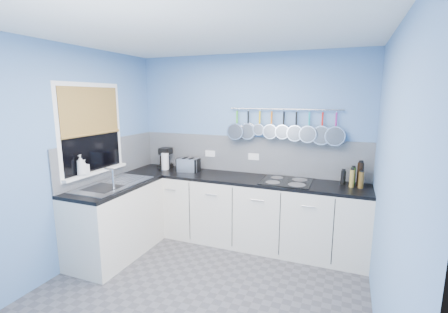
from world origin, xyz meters
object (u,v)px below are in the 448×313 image
Objects in this scene: soap_bottle_a at (81,165)px; paper_towel at (165,161)px; hob at (286,181)px; coffee_maker at (165,158)px; soap_bottle_b at (85,167)px; canister at (192,166)px; toaster at (188,165)px.

soap_bottle_a is 1.24m from paper_towel.
coffee_maker is at bearing 176.35° from hob.
soap_bottle_b is at bearing -107.15° from coffee_maker.
coffee_maker is 2.42× the size of canister.
coffee_maker is 1.82m from hob.
soap_bottle_b is at bearing -153.31° from hob.
soap_bottle_b is (0.00, 0.05, -0.03)m from soap_bottle_a.
coffee_maker is 0.44m from canister.
toaster is (0.41, -0.06, -0.06)m from coffee_maker.
toaster reaches higher than hob.
coffee_maker is at bearing 74.35° from soap_bottle_b.
paper_towel is at bearing 71.19° from soap_bottle_b.
toaster is (0.75, 1.18, -0.18)m from soap_bottle_a.
coffee_maker is (0.33, 1.19, -0.09)m from soap_bottle_b.
canister is (0.77, 1.25, -0.21)m from soap_bottle_a.
hob is (2.14, 1.13, -0.26)m from soap_bottle_a.
coffee_maker reaches higher than canister.
soap_bottle_a is 1.01× the size of paper_towel.
hob is at bearing -1.29° from paper_towel.
soap_bottle_b is 1.39× the size of canister.
paper_towel is (0.38, 1.12, -0.12)m from soap_bottle_b.
canister is (0.39, 0.08, -0.06)m from paper_towel.
soap_bottle_b is 2.41m from hob.
paper_towel is at bearing 171.81° from toaster.
hob is (2.14, 1.08, -0.23)m from soap_bottle_b.
hob is at bearing 27.78° from soap_bottle_a.
soap_bottle_b is 0.59× the size of toaster.
soap_bottle_a is at bearing -121.66° from canister.
soap_bottle_a is 0.83× the size of toaster.
soap_bottle_a is 1.48m from canister.
soap_bottle_a reaches higher than canister.
soap_bottle_b reaches higher than toaster.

